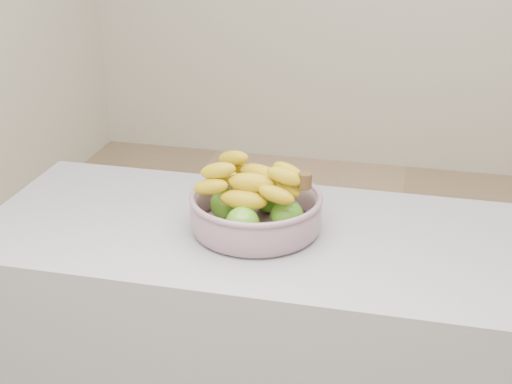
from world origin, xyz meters
TOP-DOWN VIEW (x-y plane):
  - ground at (0.00, 0.00)m, footprint 4.00×4.00m
  - fruit_bowl at (-0.32, -0.75)m, footprint 0.32×0.32m

SIDE VIEW (x-z plane):
  - ground at x=0.00m, z-range 0.00..0.00m
  - fruit_bowl at x=-0.32m, z-range 0.87..1.04m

